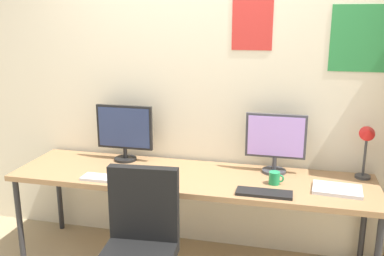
# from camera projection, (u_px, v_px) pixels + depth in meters

# --- Properties ---
(wall_back) EXTENTS (5.07, 0.11, 2.60)m
(wall_back) POSITION_uv_depth(u_px,v_px,m) (203.00, 91.00, 3.43)
(wall_back) COLOR beige
(wall_back) RESTS_ON ground_plane
(desk) EXTENTS (2.67, 0.68, 0.74)m
(desk) POSITION_uv_depth(u_px,v_px,m) (190.00, 181.00, 3.19)
(desk) COLOR #936D47
(desk) RESTS_ON ground_plane
(monitor_left) EXTENTS (0.47, 0.18, 0.46)m
(monitor_left) POSITION_uv_depth(u_px,v_px,m) (125.00, 131.00, 3.45)
(monitor_left) COLOR black
(monitor_left) RESTS_ON desk
(monitor_right) EXTENTS (0.45, 0.18, 0.45)m
(monitor_right) POSITION_uv_depth(u_px,v_px,m) (276.00, 140.00, 3.18)
(monitor_right) COLOR #38383D
(monitor_right) RESTS_ON desk
(desk_lamp) EXTENTS (0.11, 0.15, 0.43)m
(desk_lamp) POSITION_uv_depth(u_px,v_px,m) (367.00, 141.00, 3.03)
(desk_lamp) COLOR #333333
(desk_lamp) RESTS_ON desk
(keyboard_left) EXTENTS (0.38, 0.13, 0.02)m
(keyboard_left) POSITION_uv_depth(u_px,v_px,m) (108.00, 178.00, 3.09)
(keyboard_left) COLOR silver
(keyboard_left) RESTS_ON desk
(keyboard_right) EXTENTS (0.37, 0.13, 0.02)m
(keyboard_right) POSITION_uv_depth(u_px,v_px,m) (264.00, 193.00, 2.83)
(keyboard_right) COLOR black
(keyboard_right) RESTS_ON desk
(computer_mouse) EXTENTS (0.06, 0.10, 0.03)m
(computer_mouse) POSITION_uv_depth(u_px,v_px,m) (144.00, 181.00, 3.03)
(computer_mouse) COLOR black
(computer_mouse) RESTS_ON desk
(laptop_closed) EXTENTS (0.34, 0.25, 0.02)m
(laptop_closed) POSITION_uv_depth(u_px,v_px,m) (337.00, 190.00, 2.89)
(laptop_closed) COLOR silver
(laptop_closed) RESTS_ON desk
(coffee_mug) EXTENTS (0.11, 0.08, 0.09)m
(coffee_mug) POSITION_uv_depth(u_px,v_px,m) (275.00, 178.00, 3.00)
(coffee_mug) COLOR #1E8C4C
(coffee_mug) RESTS_ON desk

